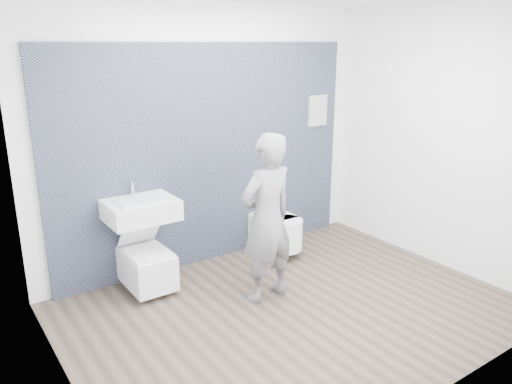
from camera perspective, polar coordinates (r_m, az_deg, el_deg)
ground at (r=4.80m, az=4.20°, el=-13.23°), size 4.00×4.00×0.00m
room_shell at (r=4.22m, az=4.71°, el=7.72°), size 4.00×4.00×4.00m
tile_wall at (r=5.89m, az=-4.88°, el=-7.34°), size 3.60×0.06×2.40m
washbasin at (r=4.97m, az=-13.00°, el=-1.94°), size 0.67×0.50×0.50m
toilet_square at (r=5.14m, az=-12.37°, el=-8.27°), size 0.42×0.60×0.72m
toilet_rounded at (r=5.84m, az=2.60°, el=-4.47°), size 0.40×0.67×0.36m
info_placard at (r=6.67m, az=6.58°, el=-4.43°), size 0.28×0.03×0.37m
visitor at (r=4.67m, az=1.26°, el=-3.07°), size 0.63×0.45×1.63m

